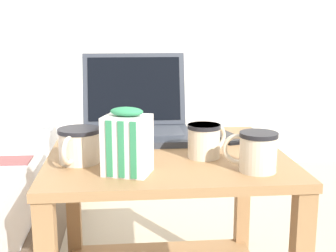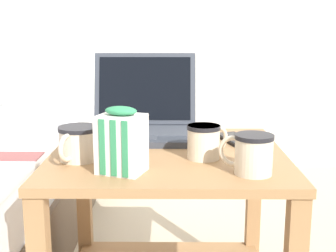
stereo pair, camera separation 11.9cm
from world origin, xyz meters
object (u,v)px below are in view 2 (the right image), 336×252
(mug_mid_center, at_px, (205,140))
(snack_bag, at_px, (121,142))
(mug_front_right, at_px, (79,141))
(cell_phone, at_px, (234,139))
(mug_front_left, at_px, (252,152))
(laptop, at_px, (143,119))

(mug_mid_center, relative_size, snack_bag, 0.72)
(mug_front_right, relative_size, cell_phone, 0.86)
(snack_bag, xyz_separation_m, cell_phone, (0.30, 0.30, -0.07))
(mug_front_right, relative_size, snack_bag, 0.89)
(mug_mid_center, height_order, cell_phone, mug_mid_center)
(mug_mid_center, distance_m, snack_bag, 0.23)
(mug_front_right, height_order, mug_mid_center, same)
(mug_front_left, relative_size, cell_phone, 0.76)
(laptop, xyz_separation_m, cell_phone, (0.27, -0.07, -0.04))
(laptop, relative_size, mug_mid_center, 2.96)
(mug_front_right, distance_m, cell_phone, 0.47)
(laptop, xyz_separation_m, mug_front_left, (0.27, -0.38, 0.00))
(laptop, relative_size, mug_front_left, 2.67)
(laptop, bearing_deg, mug_front_left, -54.91)
(mug_front_left, bearing_deg, cell_phone, 89.77)
(laptop, bearing_deg, cell_phone, -14.59)
(laptop, height_order, cell_phone, laptop)
(mug_front_right, distance_m, snack_bag, 0.15)
(mug_front_left, bearing_deg, mug_mid_center, 128.30)
(mug_front_left, relative_size, mug_front_right, 0.89)
(laptop, bearing_deg, snack_bag, -94.25)
(mug_front_right, height_order, cell_phone, mug_front_right)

